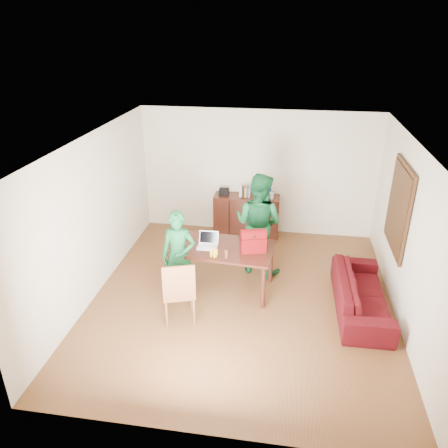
% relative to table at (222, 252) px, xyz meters
% --- Properties ---
extents(room, '(5.20, 5.70, 2.90)m').
position_rel_table_xyz_m(room, '(0.39, -0.16, 0.60)').
color(room, '#4C2213').
rests_on(room, ground).
extents(table, '(1.82, 1.13, 0.82)m').
position_rel_table_xyz_m(table, '(0.00, 0.00, 0.00)').
color(table, black).
rests_on(table, ground).
extents(chair, '(0.61, 0.59, 1.08)m').
position_rel_table_xyz_m(chair, '(-0.52, -0.99, -0.40)').
color(chair, brown).
rests_on(chair, ground).
extents(person_near, '(0.59, 0.40, 1.57)m').
position_rel_table_xyz_m(person_near, '(-0.67, -0.37, 0.07)').
color(person_near, '#156232').
rests_on(person_near, ground).
extents(person_far, '(1.13, 1.02, 1.91)m').
position_rel_table_xyz_m(person_far, '(0.55, 0.74, 0.24)').
color(person_far, '#12532A').
rests_on(person_far, ground).
extents(laptop, '(0.33, 0.23, 0.23)m').
position_rel_table_xyz_m(laptop, '(-0.25, -0.06, 0.15)').
color(laptop, white).
rests_on(laptop, table).
extents(bananas, '(0.20, 0.17, 0.06)m').
position_rel_table_xyz_m(bananas, '(-0.07, -0.38, 0.14)').
color(bananas, gold).
rests_on(bananas, table).
extents(bottle, '(0.06, 0.06, 0.17)m').
position_rel_table_xyz_m(bottle, '(0.13, -0.36, 0.19)').
color(bottle, '#5B2D14').
rests_on(bottle, table).
extents(red_bag, '(0.46, 0.34, 0.31)m').
position_rel_table_xyz_m(red_bag, '(0.53, -0.05, 0.26)').
color(red_bag, '#6C070C').
rests_on(red_bag, table).
extents(sofa, '(0.81, 2.02, 0.59)m').
position_rel_table_xyz_m(sofa, '(2.33, -0.26, -0.42)').
color(sofa, '#3B0710').
rests_on(sofa, ground).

